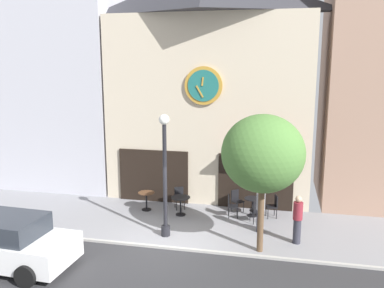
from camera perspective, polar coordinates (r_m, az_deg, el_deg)
name	(u,v)px	position (r m, az deg, el deg)	size (l,w,h in m)	color
ground_plane	(161,253)	(13.71, -4.36, -14.93)	(25.12, 9.66, 0.13)	gray
clock_building	(209,82)	(18.02, 2.34, 8.56)	(8.83, 3.56, 10.01)	beige
neighbor_building_left	(57,33)	(21.64, -18.20, 14.41)	(6.28, 4.24, 14.83)	#B2B2BC
street_lamp	(165,176)	(14.17, -3.79, -4.42)	(0.36, 0.36, 4.33)	black
street_tree	(263,154)	(12.90, 9.83, -1.39)	(2.60, 2.34, 4.48)	brown
cafe_table_leftmost	(146,198)	(17.20, -6.36, -7.45)	(0.67, 0.67, 0.76)	black
cafe_table_center_left	(181,202)	(16.56, -1.59, -8.03)	(0.76, 0.76, 0.75)	black
cafe_table_near_door	(253,204)	(16.64, 8.42, -8.22)	(0.66, 0.66, 0.74)	black
cafe_chair_facing_wall	(179,196)	(17.30, -1.77, -7.25)	(0.53, 0.53, 0.90)	black
cafe_chair_mid_row	(274,205)	(16.63, 11.27, -8.25)	(0.49, 0.49, 0.90)	black
cafe_chair_left_end	(231,204)	(16.41, 5.44, -8.33)	(0.46, 0.46, 0.90)	black
cafe_chair_corner	(236,199)	(17.04, 6.19, -7.61)	(0.57, 0.57, 0.90)	black
cafe_chair_right_end	(257,210)	(15.91, 9.03, -9.07)	(0.54, 0.54, 0.90)	black
pedestrian_grey	(260,209)	(15.07, 9.50, -8.92)	(0.45, 0.45, 1.67)	#2D2D38
pedestrian_maroon	(298,219)	(14.43, 14.46, -10.06)	(0.45, 0.45, 1.67)	#2D2D38
parked_car_white	(3,241)	(13.82, -24.76, -12.21)	(4.38, 2.18, 1.55)	white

